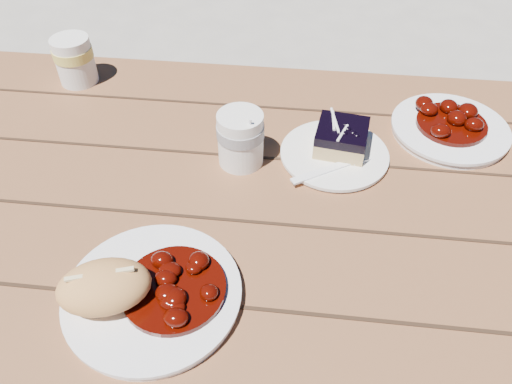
# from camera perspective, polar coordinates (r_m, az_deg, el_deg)

# --- Properties ---
(ground) EXTENTS (60.00, 60.00, 0.00)m
(ground) POSITION_cam_1_polar(r_m,az_deg,el_deg) (1.48, 2.41, -20.97)
(ground) COLOR #A19B91
(ground) RESTS_ON ground
(picnic_table) EXTENTS (2.00, 1.55, 0.75)m
(picnic_table) POSITION_cam_1_polar(r_m,az_deg,el_deg) (0.98, 3.43, -6.57)
(picnic_table) COLOR brown
(picnic_table) RESTS_ON ground
(main_plate) EXTENTS (0.24, 0.24, 0.02)m
(main_plate) POSITION_cam_1_polar(r_m,az_deg,el_deg) (0.73, -11.68, -11.48)
(main_plate) COLOR white
(main_plate) RESTS_ON picnic_table
(goulash_stew) EXTENTS (0.15, 0.15, 0.04)m
(goulash_stew) POSITION_cam_1_polar(r_m,az_deg,el_deg) (0.70, -9.52, -10.13)
(goulash_stew) COLOR #3E0702
(goulash_stew) RESTS_ON main_plate
(bread_roll) EXTENTS (0.14, 0.12, 0.06)m
(bread_roll) POSITION_cam_1_polar(r_m,az_deg,el_deg) (0.70, -16.96, -10.33)
(bread_roll) COLOR tan
(bread_roll) RESTS_ON main_plate
(dessert_plate) EXTENTS (0.19, 0.19, 0.01)m
(dessert_plate) POSITION_cam_1_polar(r_m,az_deg,el_deg) (0.93, 8.93, 4.21)
(dessert_plate) COLOR white
(dessert_plate) RESTS_ON picnic_table
(blueberry_cake) EXTENTS (0.10, 0.10, 0.05)m
(blueberry_cake) POSITION_cam_1_polar(r_m,az_deg,el_deg) (0.92, 9.75, 6.17)
(blueberry_cake) COLOR tan
(blueberry_cake) RESTS_ON dessert_plate
(fork_dessert) EXTENTS (0.15, 0.11, 0.00)m
(fork_dessert) POSITION_cam_1_polar(r_m,az_deg,el_deg) (0.88, 7.69, 2.40)
(fork_dessert) COLOR white
(fork_dessert) RESTS_ON dessert_plate
(coffee_cup) EXTENTS (0.08, 0.08, 0.10)m
(coffee_cup) POSITION_cam_1_polar(r_m,az_deg,el_deg) (0.88, -1.77, 6.08)
(coffee_cup) COLOR white
(coffee_cup) RESTS_ON picnic_table
(second_plate) EXTENTS (0.22, 0.22, 0.02)m
(second_plate) POSITION_cam_1_polar(r_m,az_deg,el_deg) (1.04, 21.24, 6.66)
(second_plate) COLOR white
(second_plate) RESTS_ON picnic_table
(second_stew) EXTENTS (0.13, 0.13, 0.04)m
(second_stew) POSITION_cam_1_polar(r_m,az_deg,el_deg) (1.03, 21.65, 7.93)
(second_stew) COLOR #3E0702
(second_stew) RESTS_ON second_plate
(second_cup) EXTENTS (0.08, 0.08, 0.10)m
(second_cup) POSITION_cam_1_polar(r_m,az_deg,el_deg) (1.17, -20.01, 13.95)
(second_cup) COLOR white
(second_cup) RESTS_ON picnic_table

